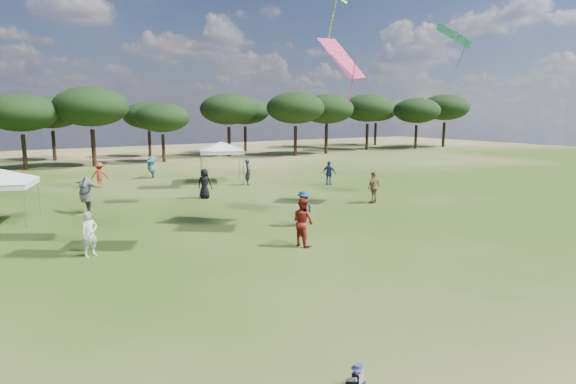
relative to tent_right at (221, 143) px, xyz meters
name	(u,v)px	position (x,y,z in m)	size (l,w,h in m)	color
tree_line	(75,110)	(-6.78, 19.35, 2.53)	(108.78, 17.63, 7.77)	black
tent_right	(221,143)	(0.00, 0.00, 0.00)	(5.91, 5.91, 3.32)	gray
toddler	(357,379)	(-9.54, -26.44, -2.66)	(0.41, 0.45, 0.54)	black
festival_crowd	(111,193)	(-9.41, -6.23, -1.98)	(29.07, 24.19, 1.92)	navy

